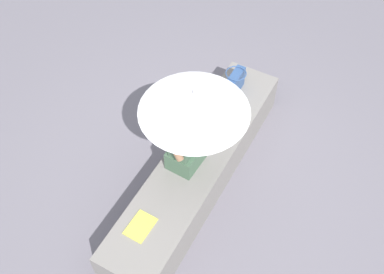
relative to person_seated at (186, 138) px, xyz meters
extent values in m
plane|color=slate|center=(0.13, -0.07, -0.86)|extent=(14.00, 14.00, 0.00)
cube|color=gray|center=(0.13, -0.07, -0.62)|extent=(2.83, 0.59, 0.47)
cube|color=#47664C|center=(0.00, 0.00, -0.28)|extent=(0.35, 0.30, 0.22)
cube|color=#47664C|center=(0.00, 0.00, 0.07)|extent=(0.33, 0.22, 0.48)
sphere|color=#9E7051|center=(0.00, 0.00, 0.41)|extent=(0.20, 0.20, 0.20)
cylinder|color=#9E7051|center=(0.20, -0.01, 0.10)|extent=(0.08, 0.20, 0.32)
cylinder|color=#9E7051|center=(-0.20, 0.01, 0.10)|extent=(0.08, 0.20, 0.32)
cylinder|color=#B7B7BC|center=(0.02, -0.08, 0.12)|extent=(0.02, 0.02, 1.01)
cone|color=silver|center=(0.02, -0.08, 0.51)|extent=(0.97, 0.97, 0.22)
sphere|color=#B7B7BC|center=(0.02, -0.08, 0.63)|extent=(0.03, 0.03, 0.03)
cube|color=#335184|center=(1.11, 0.00, -0.26)|extent=(0.31, 0.10, 0.26)
torus|color=#335184|center=(1.11, 0.00, -0.11)|extent=(0.23, 0.23, 0.01)
cube|color=#EAE04C|center=(-0.81, 0.01, -0.38)|extent=(0.29, 0.21, 0.01)
camera|label=1|loc=(-2.33, -1.34, 3.38)|focal=43.76mm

